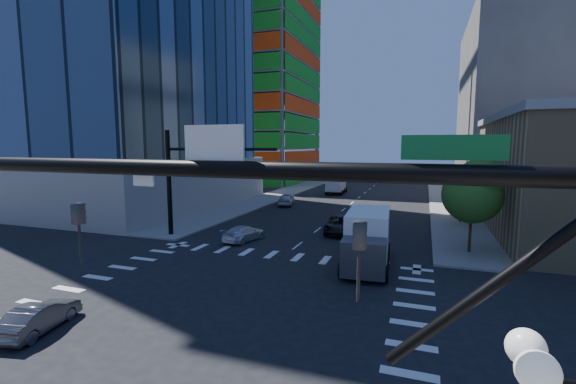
% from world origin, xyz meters
% --- Properties ---
extents(ground, '(160.00, 160.00, 0.00)m').
position_xyz_m(ground, '(0.00, 0.00, 0.00)').
color(ground, black).
rests_on(ground, ground).
extents(road_markings, '(20.00, 20.00, 0.01)m').
position_xyz_m(road_markings, '(0.00, 0.00, 0.01)').
color(road_markings, silver).
rests_on(road_markings, ground).
extents(sidewalk_ne, '(5.00, 60.00, 0.15)m').
position_xyz_m(sidewalk_ne, '(12.50, 40.00, 0.07)').
color(sidewalk_ne, gray).
rests_on(sidewalk_ne, ground).
extents(sidewalk_nw, '(5.00, 60.00, 0.15)m').
position_xyz_m(sidewalk_nw, '(-12.50, 40.00, 0.07)').
color(sidewalk_nw, gray).
rests_on(sidewalk_nw, ground).
extents(construction_building, '(25.16, 34.50, 70.60)m').
position_xyz_m(construction_building, '(-27.41, 61.93, 24.61)').
color(construction_building, gray).
rests_on(construction_building, ground).
extents(bg_building_ne, '(24.00, 30.00, 28.00)m').
position_xyz_m(bg_building_ne, '(27.00, 55.00, 14.00)').
color(bg_building_ne, '#5A5551').
rests_on(bg_building_ne, ground).
extents(signal_mast_nw, '(10.20, 0.40, 9.00)m').
position_xyz_m(signal_mast_nw, '(-10.00, 11.50, 5.49)').
color(signal_mast_nw, black).
rests_on(signal_mast_nw, sidewalk_nw).
extents(tree_south, '(4.16, 4.16, 6.82)m').
position_xyz_m(tree_south, '(12.63, 13.90, 4.69)').
color(tree_south, '#382316').
rests_on(tree_south, sidewalk_ne).
extents(tree_north, '(3.54, 3.52, 5.78)m').
position_xyz_m(tree_north, '(12.93, 25.90, 3.99)').
color(tree_north, '#382316').
rests_on(tree_north, sidewalk_ne).
extents(car_nb_far, '(3.02, 5.64, 1.51)m').
position_xyz_m(car_nb_far, '(2.26, 17.50, 0.75)').
color(car_nb_far, black).
rests_on(car_nb_far, ground).
extents(car_sb_near, '(2.64, 4.63, 1.26)m').
position_xyz_m(car_sb_near, '(-4.65, 12.07, 0.63)').
color(car_sb_near, white).
rests_on(car_sb_near, ground).
extents(car_sb_mid, '(2.76, 4.89, 1.57)m').
position_xyz_m(car_sb_mid, '(-7.77, 30.95, 0.79)').
color(car_sb_mid, '#B6B8BF').
rests_on(car_sb_mid, ground).
extents(car_sb_cross, '(2.06, 3.93, 1.23)m').
position_xyz_m(car_sb_cross, '(-5.99, -4.98, 0.62)').
color(car_sb_cross, '#47484C').
rests_on(car_sb_cross, ground).
extents(box_truck_near, '(3.33, 6.91, 3.53)m').
position_xyz_m(box_truck_near, '(5.89, 8.40, 1.56)').
color(box_truck_near, black).
rests_on(box_truck_near, ground).
extents(box_truck_far, '(3.04, 6.48, 3.33)m').
position_xyz_m(box_truck_far, '(-4.27, 45.69, 1.47)').
color(box_truck_far, black).
rests_on(box_truck_far, ground).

